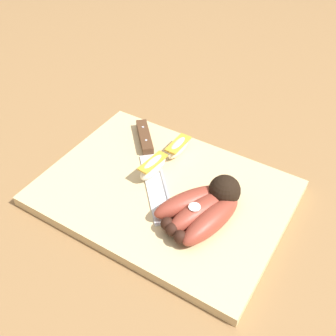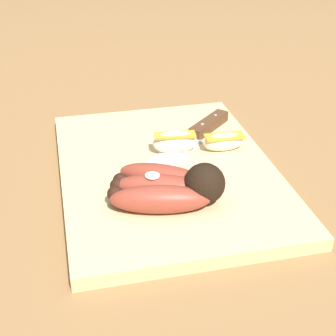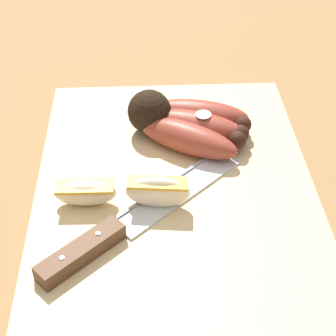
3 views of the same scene
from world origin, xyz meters
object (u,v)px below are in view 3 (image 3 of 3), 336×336
Objects in this scene: chefs_knife at (118,228)px; apple_wedge_middle at (85,193)px; banana_bunch at (185,123)px; apple_wedge_near at (158,191)px.

chefs_knife is 3.29× the size of apple_wedge_middle.
banana_bunch reaches higher than apple_wedge_near.
apple_wedge_middle is at bearing 135.72° from banana_bunch.
banana_bunch is at bearing -26.03° from chefs_knife.
apple_wedge_middle reaches higher than chefs_knife.
banana_bunch is 0.70× the size of chefs_knife.
apple_wedge_middle is (0.05, 0.04, 0.01)m from chefs_knife.
apple_wedge_middle is (-0.12, 0.12, -0.00)m from banana_bunch.
apple_wedge_near reaches higher than chefs_knife.
chefs_knife is 0.06m from apple_wedge_middle.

